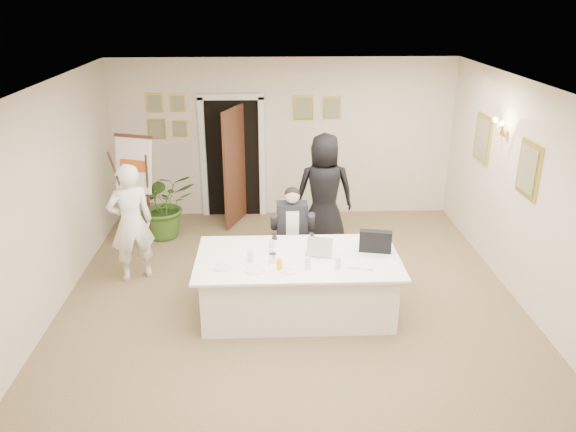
{
  "coord_description": "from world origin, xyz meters",
  "views": [
    {
      "loc": [
        -0.29,
        -6.2,
        3.81
      ],
      "look_at": [
        -0.03,
        0.6,
        1.09
      ],
      "focal_mm": 35.0,
      "sensor_mm": 36.0,
      "label": 1
    }
  ],
  "objects_px": {
    "standing_man": "(131,223)",
    "laptop_bag": "(375,241)",
    "oj_glass": "(280,264)",
    "seated_man": "(292,234)",
    "conference_table": "(298,284)",
    "paper_stack": "(361,265)",
    "laptop": "(319,243)",
    "standing_woman": "(324,192)",
    "potted_palm": "(164,204)",
    "steel_jug": "(273,258)",
    "flip_chart": "(140,195)"
  },
  "relations": [
    {
      "from": "flip_chart",
      "to": "laptop",
      "type": "height_order",
      "value": "flip_chart"
    },
    {
      "from": "conference_table",
      "to": "flip_chart",
      "type": "distance_m",
      "value": 3.33
    },
    {
      "from": "standing_woman",
      "to": "paper_stack",
      "type": "distance_m",
      "value": 2.28
    },
    {
      "from": "seated_man",
      "to": "laptop_bag",
      "type": "relative_size",
      "value": 3.41
    },
    {
      "from": "laptop_bag",
      "to": "paper_stack",
      "type": "xyz_separation_m",
      "value": [
        -0.24,
        -0.4,
        -0.13
      ]
    },
    {
      "from": "seated_man",
      "to": "steel_jug",
      "type": "bearing_deg",
      "value": -102.81
    },
    {
      "from": "steel_jug",
      "to": "standing_man",
      "type": "bearing_deg",
      "value": 149.67
    },
    {
      "from": "paper_stack",
      "to": "laptop",
      "type": "bearing_deg",
      "value": 140.93
    },
    {
      "from": "conference_table",
      "to": "standing_woman",
      "type": "height_order",
      "value": "standing_woman"
    },
    {
      "from": "potted_palm",
      "to": "paper_stack",
      "type": "distance_m",
      "value": 3.95
    },
    {
      "from": "laptop_bag",
      "to": "steel_jug",
      "type": "relative_size",
      "value": 3.64
    },
    {
      "from": "seated_man",
      "to": "potted_palm",
      "type": "xyz_separation_m",
      "value": [
        -2.04,
        1.55,
        -0.12
      ]
    },
    {
      "from": "standing_man",
      "to": "steel_jug",
      "type": "relative_size",
      "value": 15.42
    },
    {
      "from": "standing_man",
      "to": "standing_woman",
      "type": "relative_size",
      "value": 0.92
    },
    {
      "from": "seated_man",
      "to": "standing_woman",
      "type": "distance_m",
      "value": 1.21
    },
    {
      "from": "conference_table",
      "to": "seated_man",
      "type": "height_order",
      "value": "seated_man"
    },
    {
      "from": "steel_jug",
      "to": "laptop_bag",
      "type": "bearing_deg",
      "value": 10.68
    },
    {
      "from": "laptop_bag",
      "to": "flip_chart",
      "type": "bearing_deg",
      "value": 158.89
    },
    {
      "from": "oj_glass",
      "to": "seated_man",
      "type": "bearing_deg",
      "value": 80.64
    },
    {
      "from": "conference_table",
      "to": "seated_man",
      "type": "distance_m",
      "value": 0.97
    },
    {
      "from": "oj_glass",
      "to": "steel_jug",
      "type": "distance_m",
      "value": 0.21
    },
    {
      "from": "standing_man",
      "to": "laptop_bag",
      "type": "xyz_separation_m",
      "value": [
        3.23,
        -0.89,
        0.07
      ]
    },
    {
      "from": "oj_glass",
      "to": "standing_man",
      "type": "bearing_deg",
      "value": 146.58
    },
    {
      "from": "flip_chart",
      "to": "laptop",
      "type": "relative_size",
      "value": 5.17
    },
    {
      "from": "standing_woman",
      "to": "laptop",
      "type": "height_order",
      "value": "standing_woman"
    },
    {
      "from": "potted_palm",
      "to": "laptop",
      "type": "bearing_deg",
      "value": -45.56
    },
    {
      "from": "standing_woman",
      "to": "paper_stack",
      "type": "relative_size",
      "value": 6.28
    },
    {
      "from": "potted_palm",
      "to": "standing_man",
      "type": "bearing_deg",
      "value": -97.08
    },
    {
      "from": "standing_woman",
      "to": "oj_glass",
      "type": "height_order",
      "value": "standing_woman"
    },
    {
      "from": "standing_woman",
      "to": "seated_man",
      "type": "bearing_deg",
      "value": 62.84
    },
    {
      "from": "standing_woman",
      "to": "oj_glass",
      "type": "relative_size",
      "value": 14.16
    },
    {
      "from": "seated_man",
      "to": "standing_woman",
      "type": "height_order",
      "value": "standing_woman"
    },
    {
      "from": "potted_palm",
      "to": "oj_glass",
      "type": "xyz_separation_m",
      "value": [
        1.84,
        -2.81,
        0.27
      ]
    },
    {
      "from": "flip_chart",
      "to": "paper_stack",
      "type": "xyz_separation_m",
      "value": [
        3.13,
        -2.56,
        -0.02
      ]
    },
    {
      "from": "conference_table",
      "to": "seated_man",
      "type": "relative_size",
      "value": 1.83
    },
    {
      "from": "seated_man",
      "to": "standing_man",
      "type": "relative_size",
      "value": 0.81
    },
    {
      "from": "conference_table",
      "to": "standing_man",
      "type": "relative_size",
      "value": 1.48
    },
    {
      "from": "flip_chart",
      "to": "laptop",
      "type": "xyz_separation_m",
      "value": [
        2.66,
        -2.18,
        0.1
      ]
    },
    {
      "from": "potted_palm",
      "to": "laptop_bag",
      "type": "relative_size",
      "value": 2.82
    },
    {
      "from": "potted_palm",
      "to": "paper_stack",
      "type": "xyz_separation_m",
      "value": [
        2.81,
        -2.76,
        0.22
      ]
    },
    {
      "from": "flip_chart",
      "to": "laptop",
      "type": "bearing_deg",
      "value": -39.36
    },
    {
      "from": "conference_table",
      "to": "laptop_bag",
      "type": "relative_size",
      "value": 6.25
    },
    {
      "from": "flip_chart",
      "to": "steel_jug",
      "type": "bearing_deg",
      "value": -49.15
    },
    {
      "from": "flip_chart",
      "to": "standing_man",
      "type": "height_order",
      "value": "flip_chart"
    },
    {
      "from": "standing_woman",
      "to": "laptop_bag",
      "type": "bearing_deg",
      "value": 104.05
    },
    {
      "from": "conference_table",
      "to": "oj_glass",
      "type": "relative_size",
      "value": 19.26
    },
    {
      "from": "seated_man",
      "to": "laptop_bag",
      "type": "xyz_separation_m",
      "value": [
        1.0,
        -0.81,
        0.23
      ]
    },
    {
      "from": "conference_table",
      "to": "oj_glass",
      "type": "height_order",
      "value": "oj_glass"
    },
    {
      "from": "conference_table",
      "to": "paper_stack",
      "type": "height_order",
      "value": "paper_stack"
    },
    {
      "from": "standing_woman",
      "to": "oj_glass",
      "type": "distance_m",
      "value": 2.43
    }
  ]
}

